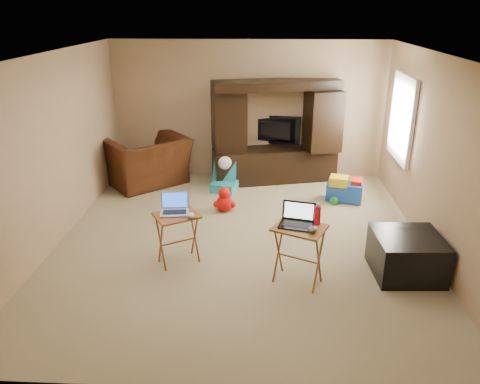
# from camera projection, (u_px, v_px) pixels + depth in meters

# --- Properties ---
(floor) EXTENTS (5.50, 5.50, 0.00)m
(floor) POSITION_uv_depth(u_px,v_px,m) (241.00, 240.00, 6.54)
(floor) COLOR tan
(floor) RESTS_ON ground
(ceiling) EXTENTS (5.50, 5.50, 0.00)m
(ceiling) POSITION_uv_depth(u_px,v_px,m) (241.00, 55.00, 5.61)
(ceiling) COLOR silver
(ceiling) RESTS_ON ground
(wall_back) EXTENTS (5.00, 0.00, 5.00)m
(wall_back) POSITION_uv_depth(u_px,v_px,m) (248.00, 110.00, 8.63)
(wall_back) COLOR tan
(wall_back) RESTS_ON ground
(wall_front) EXTENTS (5.00, 0.00, 5.00)m
(wall_front) POSITION_uv_depth(u_px,v_px,m) (223.00, 262.00, 3.53)
(wall_front) COLOR tan
(wall_front) RESTS_ON ground
(wall_left) EXTENTS (0.00, 5.50, 5.50)m
(wall_left) POSITION_uv_depth(u_px,v_px,m) (53.00, 151.00, 6.19)
(wall_left) COLOR tan
(wall_left) RESTS_ON ground
(wall_right) EXTENTS (0.00, 5.50, 5.50)m
(wall_right) POSITION_uv_depth(u_px,v_px,m) (436.00, 157.00, 5.96)
(wall_right) COLOR tan
(wall_right) RESTS_ON ground
(window_pane) EXTENTS (0.00, 1.20, 1.20)m
(window_pane) POSITION_uv_depth(u_px,v_px,m) (403.00, 118.00, 7.34)
(window_pane) COLOR white
(window_pane) RESTS_ON ground
(window_frame) EXTENTS (0.06, 1.14, 1.34)m
(window_frame) POSITION_uv_depth(u_px,v_px,m) (402.00, 118.00, 7.34)
(window_frame) COLOR white
(window_frame) RESTS_ON ground
(entertainment_center) EXTENTS (2.32, 1.08, 1.84)m
(entertainment_center) POSITION_uv_depth(u_px,v_px,m) (275.00, 132.00, 8.44)
(entertainment_center) COLOR black
(entertainment_center) RESTS_ON floor
(television) EXTENTS (0.94, 0.27, 0.54)m
(television) POSITION_uv_depth(u_px,v_px,m) (275.00, 131.00, 8.65)
(television) COLOR black
(television) RESTS_ON entertainment_center
(recliner) EXTENTS (1.77, 1.75, 0.87)m
(recliner) POSITION_uv_depth(u_px,v_px,m) (147.00, 161.00, 8.45)
(recliner) COLOR #4A260F
(recliner) RESTS_ON floor
(child_rocker) EXTENTS (0.51, 0.55, 0.55)m
(child_rocker) POSITION_uv_depth(u_px,v_px,m) (224.00, 176.00, 8.17)
(child_rocker) COLOR teal
(child_rocker) RESTS_ON floor
(plush_toy) EXTENTS (0.37, 0.31, 0.41)m
(plush_toy) POSITION_uv_depth(u_px,v_px,m) (225.00, 199.00, 7.38)
(plush_toy) COLOR red
(plush_toy) RESTS_ON floor
(push_toy) EXTENTS (0.68, 0.56, 0.44)m
(push_toy) POSITION_uv_depth(u_px,v_px,m) (345.00, 189.00, 7.76)
(push_toy) COLOR blue
(push_toy) RESTS_ON floor
(ottoman) EXTENTS (0.82, 0.82, 0.50)m
(ottoman) POSITION_uv_depth(u_px,v_px,m) (407.00, 255.00, 5.63)
(ottoman) COLOR black
(ottoman) RESTS_ON floor
(tray_table_left) EXTENTS (0.65, 0.62, 0.66)m
(tray_table_left) POSITION_uv_depth(u_px,v_px,m) (178.00, 239.00, 5.85)
(tray_table_left) COLOR #985A24
(tray_table_left) RESTS_ON floor
(tray_table_right) EXTENTS (0.69, 0.64, 0.72)m
(tray_table_right) POSITION_uv_depth(u_px,v_px,m) (298.00, 255.00, 5.41)
(tray_table_right) COLOR #9E6426
(tray_table_right) RESTS_ON floor
(laptop_left) EXTENTS (0.38, 0.32, 0.24)m
(laptop_left) POSITION_uv_depth(u_px,v_px,m) (174.00, 205.00, 5.71)
(laptop_left) COLOR #A4A5A9
(laptop_left) RESTS_ON tray_table_left
(laptop_right) EXTENTS (0.44, 0.39, 0.24)m
(laptop_right) POSITION_uv_depth(u_px,v_px,m) (297.00, 216.00, 5.25)
(laptop_right) COLOR black
(laptop_right) RESTS_ON tray_table_right
(mouse_left) EXTENTS (0.11, 0.15, 0.06)m
(mouse_left) POSITION_uv_depth(u_px,v_px,m) (191.00, 215.00, 5.65)
(mouse_left) COLOR silver
(mouse_left) RESTS_ON tray_table_left
(mouse_right) EXTENTS (0.13, 0.17, 0.06)m
(mouse_right) POSITION_uv_depth(u_px,v_px,m) (312.00, 229.00, 5.15)
(mouse_right) COLOR #3B3B40
(mouse_right) RESTS_ON tray_table_right
(water_bottle) EXTENTS (0.07, 0.07, 0.22)m
(water_bottle) POSITION_uv_depth(u_px,v_px,m) (317.00, 215.00, 5.30)
(water_bottle) COLOR red
(water_bottle) RESTS_ON tray_table_right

